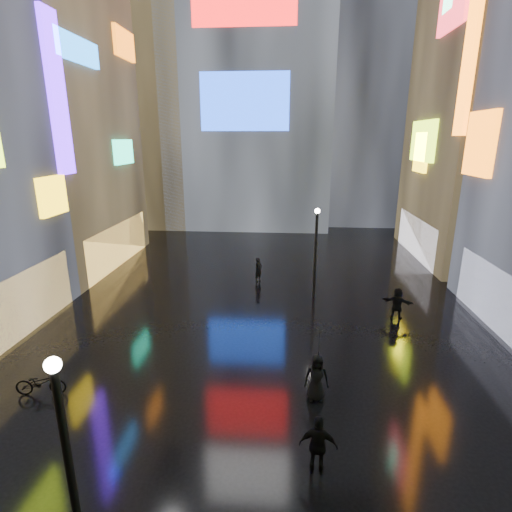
# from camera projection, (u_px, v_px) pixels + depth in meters

# --- Properties ---
(ground) EXTENTS (140.00, 140.00, 0.00)m
(ground) POSITION_uv_depth(u_px,v_px,m) (267.00, 300.00, 22.67)
(ground) COLOR black
(ground) RESTS_ON ground
(building_left_far) EXTENTS (10.28, 12.00, 22.00)m
(building_left_far) POSITION_uv_depth(u_px,v_px,m) (33.00, 105.00, 26.51)
(building_left_far) COLOR black
(building_left_far) RESTS_ON ground
(building_right_far) EXTENTS (10.28, 12.00, 28.00)m
(building_right_far) POSITION_uv_depth(u_px,v_px,m) (511.00, 60.00, 27.05)
(building_right_far) COLOR black
(building_right_far) RESTS_ON ground
(tower_main) EXTENTS (16.00, 14.20, 42.00)m
(tower_main) POSITION_uv_depth(u_px,v_px,m) (251.00, 12.00, 39.86)
(tower_main) COLOR black
(tower_main) RESTS_ON ground
(tower_flank_right) EXTENTS (12.00, 12.00, 34.00)m
(tower_flank_right) POSITION_uv_depth(u_px,v_px,m) (367.00, 58.00, 42.02)
(tower_flank_right) COLOR black
(tower_flank_right) RESTS_ON ground
(tower_flank_left) EXTENTS (10.00, 10.00, 26.00)m
(tower_flank_left) POSITION_uv_depth(u_px,v_px,m) (144.00, 96.00, 41.08)
(tower_flank_left) COLOR black
(tower_flank_left) RESTS_ON ground
(lamp_near) EXTENTS (0.30, 0.30, 5.20)m
(lamp_near) POSITION_uv_depth(u_px,v_px,m) (69.00, 463.00, 7.57)
(lamp_near) COLOR black
(lamp_near) RESTS_ON ground
(lamp_far) EXTENTS (0.30, 0.30, 5.20)m
(lamp_far) POSITION_uv_depth(u_px,v_px,m) (316.00, 248.00, 22.35)
(lamp_far) COLOR black
(lamp_far) RESTS_ON ground
(pedestrian_3) EXTENTS (1.08, 0.54, 1.77)m
(pedestrian_3) POSITION_uv_depth(u_px,v_px,m) (318.00, 445.00, 10.79)
(pedestrian_3) COLOR black
(pedestrian_3) RESTS_ON ground
(pedestrian_4) EXTENTS (0.85, 0.56, 1.74)m
(pedestrian_4) POSITION_uv_depth(u_px,v_px,m) (317.00, 377.00, 13.87)
(pedestrian_4) COLOR black
(pedestrian_4) RESTS_ON ground
(pedestrian_5) EXTENTS (1.60, 0.96, 1.65)m
(pedestrian_5) POSITION_uv_depth(u_px,v_px,m) (397.00, 303.00, 20.20)
(pedestrian_5) COLOR black
(pedestrian_5) RESTS_ON ground
(pedestrian_6) EXTENTS (0.65, 0.68, 1.57)m
(pedestrian_6) POSITION_uv_depth(u_px,v_px,m) (258.00, 270.00, 25.45)
(pedestrian_6) COLOR black
(pedestrian_6) RESTS_ON ground
(umbrella_2) EXTENTS (1.15, 1.13, 0.93)m
(umbrella_2) POSITION_uv_depth(u_px,v_px,m) (318.00, 343.00, 13.49)
(umbrella_2) COLOR black
(umbrella_2) RESTS_ON pedestrian_4
(bicycle) EXTENTS (1.84, 0.87, 0.93)m
(bicycle) POSITION_uv_depth(u_px,v_px,m) (41.00, 383.00, 14.26)
(bicycle) COLOR black
(bicycle) RESTS_ON ground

